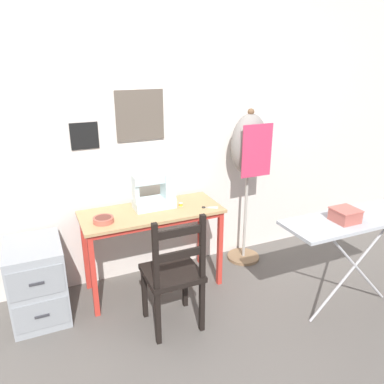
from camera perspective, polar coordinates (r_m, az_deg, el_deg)
name	(u,v)px	position (r m, az deg, el deg)	size (l,w,h in m)	color
ground_plane	(164,301)	(3.29, -4.33, -16.16)	(14.00, 14.00, 0.00)	#5B5651
wall_back	(138,139)	(3.25, -8.23, 8.06)	(10.00, 0.07, 2.55)	silver
sewing_table	(153,222)	(3.16, -6.04, -4.53)	(1.17, 0.49, 0.73)	tan
sewing_machine	(156,192)	(3.14, -5.48, 0.05)	(0.36, 0.18, 0.32)	silver
fabric_bowl	(103,220)	(2.97, -13.35, -4.13)	(0.16, 0.16, 0.04)	#B25647
scissors	(207,207)	(3.17, 2.34, -2.35)	(0.14, 0.09, 0.01)	silver
thread_spool_near_machine	(181,205)	(3.19, -1.72, -1.93)	(0.04, 0.04, 0.03)	yellow
wooden_chair	(173,274)	(2.78, -2.85, -12.43)	(0.40, 0.38, 0.94)	black
filing_cabinet	(38,281)	(3.18, -22.47, -12.44)	(0.40, 0.52, 0.62)	#93999E
dress_form	(249,152)	(3.49, 8.67, 5.99)	(0.35, 0.32, 1.50)	#846647
ironing_board	(363,221)	(3.07, 24.59, -3.99)	(1.29, 0.37, 0.84)	#ADB2B7
storage_box	(345,215)	(2.88, 22.30, -3.27)	(0.17, 0.17, 0.10)	#AD564C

